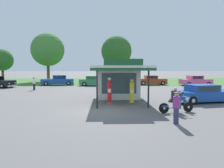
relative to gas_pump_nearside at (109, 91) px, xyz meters
The scene contains 16 objects.
ground_plane 2.79m from the gas_pump_nearside, 102.02° to the right, with size 300.00×300.00×0.00m, color #5B5959.
grass_verge_strip 27.46m from the gas_pump_nearside, 91.14° to the left, with size 120.00×24.00×0.01m, color #3D6B2D.
service_station_kiosk 3.27m from the gas_pump_nearside, 73.91° to the left, with size 4.46×7.83×3.40m.
gas_pump_nearside is the anchor object (origin of this frame).
gas_pump_offside 1.76m from the gas_pump_nearside, ahead, with size 0.44×0.44×1.93m.
motorcycle_with_rider 5.31m from the gas_pump_nearside, 40.17° to the right, with size 2.30×0.76×1.58m.
featured_classic_sedan 7.74m from the gas_pump_nearside, ahead, with size 5.47×2.82×1.44m.
parked_car_back_row_right 19.10m from the gas_pump_nearside, 67.11° to the left, with size 4.84×1.98×1.55m.
parked_car_back_row_far_right 16.44m from the gas_pump_nearside, 95.55° to the left, with size 5.64×2.40×1.53m.
parked_car_second_row_spare 19.43m from the gas_pump_nearside, 113.80° to the left, with size 5.46×2.68×1.60m.
parked_car_back_row_centre 20.98m from the gas_pump_nearside, 48.48° to the left, with size 5.26×2.44×1.58m.
bystander_chatting_near_pumps 6.77m from the gas_pump_nearside, 62.10° to the right, with size 0.35×0.35×1.61m.
bystander_standing_back_lot 13.73m from the gas_pump_nearside, 131.91° to the left, with size 0.34×0.34×1.61m.
tree_oak_right 39.01m from the gas_pump_nearside, 126.27° to the left, with size 4.78×4.78×6.92m.
tree_oak_distant_spare 30.77m from the gas_pump_nearside, 85.35° to the left, with size 6.73×6.73×9.80m.
tree_oak_left 30.78m from the gas_pump_nearside, 113.45° to the left, with size 6.83×6.83×9.95m.
Camera 1 is at (0.11, -13.48, 2.81)m, focal length 33.28 mm.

